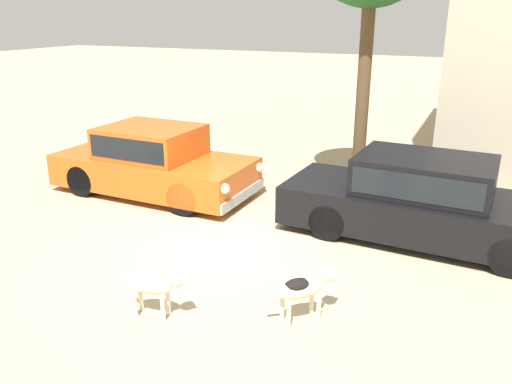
% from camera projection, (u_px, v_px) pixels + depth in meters
% --- Properties ---
extents(ground_plane, '(80.00, 80.00, 0.00)m').
position_uv_depth(ground_plane, '(225.00, 242.00, 8.64)').
color(ground_plane, tan).
extents(parked_sedan_nearest, '(4.36, 1.91, 1.43)m').
position_uv_depth(parked_sedan_nearest, '(153.00, 161.00, 10.77)').
color(parked_sedan_nearest, '#D15619').
rests_on(parked_sedan_nearest, ground_plane).
extents(parked_sedan_second, '(4.90, 2.00, 1.43)m').
position_uv_depth(parked_sedan_second, '(424.00, 199.00, 8.57)').
color(parked_sedan_second, black).
rests_on(parked_sedan_second, ground_plane).
extents(stray_dog_spotted, '(0.78, 0.86, 0.70)m').
position_uv_depth(stray_dog_spotted, '(305.00, 287.00, 6.33)').
color(stray_dog_spotted, beige).
rests_on(stray_dog_spotted, ground_plane).
extents(stray_dog_tan, '(0.97, 0.31, 0.70)m').
position_uv_depth(stray_dog_tan, '(156.00, 285.00, 6.39)').
color(stray_dog_tan, beige).
rests_on(stray_dog_tan, ground_plane).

